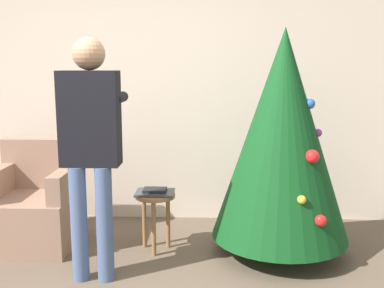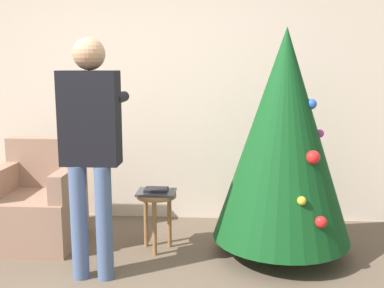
{
  "view_description": "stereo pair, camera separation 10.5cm",
  "coord_description": "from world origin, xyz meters",
  "px_view_note": "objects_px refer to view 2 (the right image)",
  "views": [
    {
      "loc": [
        0.63,
        -2.22,
        1.54
      ],
      "look_at": [
        0.51,
        1.08,
        0.96
      ],
      "focal_mm": 42.0,
      "sensor_mm": 36.0,
      "label": 1
    },
    {
      "loc": [
        0.74,
        -2.21,
        1.54
      ],
      "look_at": [
        0.51,
        1.08,
        0.96
      ],
      "focal_mm": 42.0,
      "sensor_mm": 36.0,
      "label": 2
    }
  ],
  "objects_px": {
    "christmas_tree": "(284,136)",
    "person_standing": "(91,137)",
    "side_stool": "(156,205)",
    "armchair": "(38,205)"
  },
  "relations": [
    {
      "from": "christmas_tree",
      "to": "side_stool",
      "type": "xyz_separation_m",
      "value": [
        -1.03,
        0.03,
        -0.6
      ]
    },
    {
      "from": "armchair",
      "to": "side_stool",
      "type": "relative_size",
      "value": 1.82
    },
    {
      "from": "person_standing",
      "to": "armchair",
      "type": "bearing_deg",
      "value": 138.01
    },
    {
      "from": "christmas_tree",
      "to": "side_stool",
      "type": "distance_m",
      "value": 1.19
    },
    {
      "from": "christmas_tree",
      "to": "armchair",
      "type": "height_order",
      "value": "christmas_tree"
    },
    {
      "from": "person_standing",
      "to": "side_stool",
      "type": "relative_size",
      "value": 3.53
    },
    {
      "from": "christmas_tree",
      "to": "person_standing",
      "type": "xyz_separation_m",
      "value": [
        -1.42,
        -0.46,
        0.05
      ]
    },
    {
      "from": "armchair",
      "to": "side_stool",
      "type": "xyz_separation_m",
      "value": [
        1.07,
        -0.12,
        0.06
      ]
    },
    {
      "from": "armchair",
      "to": "side_stool",
      "type": "bearing_deg",
      "value": -6.2
    },
    {
      "from": "person_standing",
      "to": "side_stool",
      "type": "distance_m",
      "value": 0.91
    }
  ]
}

